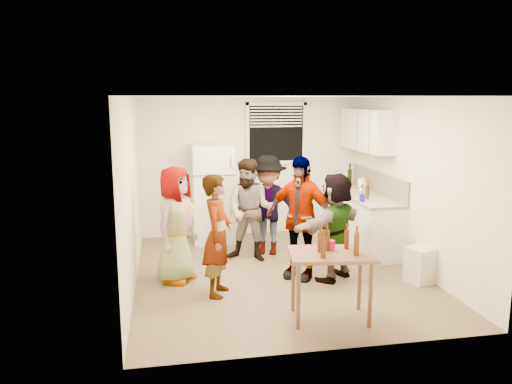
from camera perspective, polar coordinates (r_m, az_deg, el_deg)
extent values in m
cube|color=white|center=(8.72, -4.96, -0.14)|extent=(0.70, 0.70, 1.70)
cube|color=white|center=(8.70, 11.88, -3.19)|extent=(0.60, 2.20, 0.86)
cube|color=beige|center=(8.60, 12.00, -0.28)|extent=(0.64, 2.22, 0.04)
cube|color=#B0ACA3|center=(8.68, 13.79, 1.08)|extent=(0.03, 2.20, 0.36)
cube|color=white|center=(8.70, 12.57, 6.93)|extent=(0.34, 1.60, 0.70)
cylinder|color=white|center=(8.57, 11.92, -0.17)|extent=(0.12, 0.12, 0.26)
cylinder|color=black|center=(9.27, 10.61, 0.68)|extent=(0.08, 0.08, 0.31)
cylinder|color=#47230C|center=(8.14, 12.59, -0.77)|extent=(0.06, 0.06, 0.21)
cylinder|color=#0F1AB4|center=(7.92, 12.03, -1.07)|extent=(0.09, 0.09, 0.12)
cube|color=#C6B94F|center=(9.06, 12.28, 0.92)|extent=(0.02, 0.20, 0.17)
cube|color=beige|center=(7.22, 18.34, -7.87)|extent=(0.41, 0.41, 0.49)
cylinder|color=#47230C|center=(5.83, 10.29, -6.38)|extent=(0.06, 0.06, 0.22)
cylinder|color=red|center=(5.76, 8.60, -6.52)|extent=(0.08, 0.08, 0.11)
imported|color=gray|center=(7.09, -8.97, -9.94)|extent=(1.76, 1.51, 0.51)
imported|color=#141933|center=(6.57, -4.30, -11.54)|extent=(1.66, 1.05, 0.37)
imported|color=brown|center=(7.85, -0.63, -7.75)|extent=(1.36, 1.76, 0.60)
imported|color=#3F3F44|center=(8.16, 1.32, -7.02)|extent=(1.55, 1.87, 0.59)
imported|color=black|center=(7.16, 4.90, -9.63)|extent=(1.86, 1.97, 0.42)
imported|color=tan|center=(7.15, 8.86, -9.74)|extent=(2.01, 2.03, 0.44)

